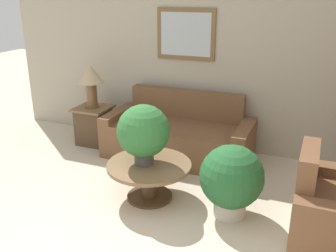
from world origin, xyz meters
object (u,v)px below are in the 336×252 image
(couch_main, at_px, (179,136))
(potted_plant_floor, at_px, (231,179))
(coffee_table, at_px, (149,173))
(side_table, at_px, (94,125))
(table_lamp, at_px, (91,78))
(potted_plant_on_table, at_px, (143,132))

(couch_main, distance_m, potted_plant_floor, 1.59)
(coffee_table, xyz_separation_m, side_table, (-1.49, 1.18, -0.02))
(table_lamp, xyz_separation_m, potted_plant_on_table, (1.43, -1.19, -0.22))
(couch_main, distance_m, table_lamp, 1.57)
(coffee_table, height_order, potted_plant_on_table, potted_plant_on_table)
(coffee_table, distance_m, table_lamp, 2.02)
(side_table, bearing_deg, coffee_table, -38.36)
(side_table, bearing_deg, table_lamp, 0.00)
(couch_main, xyz_separation_m, potted_plant_floor, (1.03, -1.20, 0.13))
(couch_main, xyz_separation_m, table_lamp, (-1.39, -0.03, 0.73))
(potted_plant_on_table, height_order, potted_plant_floor, potted_plant_on_table)
(couch_main, distance_m, side_table, 1.39)
(couch_main, relative_size, potted_plant_on_table, 3.03)
(side_table, height_order, table_lamp, table_lamp)
(table_lamp, relative_size, potted_plant_on_table, 0.96)
(potted_plant_on_table, distance_m, potted_plant_floor, 1.06)
(side_table, distance_m, potted_plant_floor, 2.69)
(coffee_table, xyz_separation_m, table_lamp, (-1.49, 1.18, 0.71))
(potted_plant_on_table, bearing_deg, potted_plant_floor, 0.65)
(coffee_table, bearing_deg, couch_main, 94.68)
(potted_plant_on_table, bearing_deg, couch_main, 92.10)
(coffee_table, bearing_deg, potted_plant_floor, -0.18)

